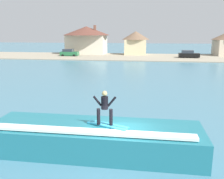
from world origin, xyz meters
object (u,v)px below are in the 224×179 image
surfer (105,106)px  car_far_shore (189,54)px  house_small_cottage (136,42)px  surfboard (107,125)px  house_with_chimney (87,38)px  wave_crest (94,138)px  car_near_shore (69,53)px

surfer → car_far_shore: (10.82, 47.01, -1.49)m
house_small_cottage → surfboard: bearing=-88.3°
surfer → house_with_chimney: (-14.51, 54.60, 1.93)m
house_with_chimney → wave_crest: bearing=-75.6°
car_far_shore → house_small_cottage: house_small_cottage is taller
surfboard → car_near_shore: car_near_shore is taller
car_far_shore → house_small_cottage: 14.39m
wave_crest → surfer: bearing=-30.3°
wave_crest → surfer: surfer is taller
house_with_chimney → surfer: bearing=-75.1°
surfboard → car_far_shore: bearing=77.2°
wave_crest → house_with_chimney: 56.14m
car_near_shore → house_with_chimney: house_with_chimney is taller
wave_crest → surfer: (0.58, -0.34, 1.74)m
wave_crest → car_near_shore: car_near_shore is taller
surfer → house_with_chimney: size_ratio=0.13×
car_far_shore → wave_crest: bearing=-103.7°
car_near_shore → house_with_chimney: (2.63, 7.04, 3.43)m
car_near_shore → car_far_shore: same height
wave_crest → car_far_shore: car_far_shore is taller
car_near_shore → house_with_chimney: 8.27m
wave_crest → house_small_cottage: bearing=90.9°
car_near_shore → car_far_shore: (27.96, -0.54, -0.00)m
house_with_chimney → car_far_shore: bearing=-16.7°
surfer → house_with_chimney: 56.52m
surfer → car_near_shore: 50.57m
surfboard → car_far_shore: size_ratio=0.45×
surfboard → surfer: bearing=-150.7°
car_near_shore → car_far_shore: bearing=-1.1°
surfer → car_far_shore: 48.26m
wave_crest → car_near_shore: bearing=109.3°
house_small_cottage → house_with_chimney: bearing=177.9°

